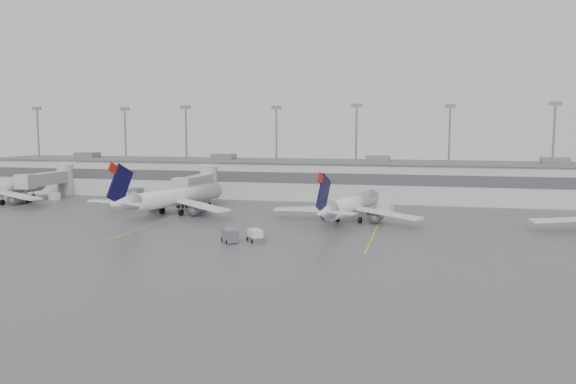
# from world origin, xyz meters

# --- Properties ---
(ground) EXTENTS (260.00, 260.00, 0.00)m
(ground) POSITION_xyz_m (0.00, 0.00, 0.00)
(ground) COLOR #4C4C4F
(ground) RESTS_ON ground
(terminal) EXTENTS (152.00, 17.00, 9.45)m
(terminal) POSITION_xyz_m (-0.01, 57.98, 4.17)
(terminal) COLOR #B0B0AB
(terminal) RESTS_ON ground
(light_masts) EXTENTS (142.40, 8.00, 20.60)m
(light_masts) POSITION_xyz_m (0.00, 63.75, 12.03)
(light_masts) COLOR gray
(light_masts) RESTS_ON ground
(jet_bridge_left) EXTENTS (4.00, 17.20, 7.00)m
(jet_bridge_left) POSITION_xyz_m (-55.50, 45.72, 3.87)
(jet_bridge_left) COLOR #A1A4A7
(jet_bridge_left) RESTS_ON ground
(jet_bridge_right) EXTENTS (4.00, 17.20, 7.00)m
(jet_bridge_right) POSITION_xyz_m (-20.50, 45.72, 3.87)
(jet_bridge_right) COLOR #A1A4A7
(jet_bridge_right) RESTS_ON ground
(stand_markings) EXTENTS (105.25, 40.00, 0.01)m
(stand_markings) POSITION_xyz_m (-0.00, 24.00, 0.01)
(stand_markings) COLOR #DAB90C
(stand_markings) RESTS_ON ground
(jet_mid_left) EXTENTS (26.74, 30.37, 10.04)m
(jet_mid_left) POSITION_xyz_m (-18.71, 27.86, 3.12)
(jet_mid_left) COLOR white
(jet_mid_left) RESTS_ON ground
(jet_mid_right) EXTENTS (24.47, 27.73, 9.09)m
(jet_mid_right) POSITION_xyz_m (12.84, 26.94, 2.83)
(jet_mid_right) COLOR white
(jet_mid_right) RESTS_ON ground
(baggage_tug) EXTENTS (2.88, 3.05, 1.69)m
(baggage_tug) POSITION_xyz_m (2.39, 7.99, 0.66)
(baggage_tug) COLOR silver
(baggage_tug) RESTS_ON ground
(baggage_cart) EXTENTS (3.01, 3.22, 1.81)m
(baggage_cart) POSITION_xyz_m (-0.81, 6.79, 0.95)
(baggage_cart) COLOR slate
(baggage_cart) RESTS_ON ground
(gse_uld_a) EXTENTS (2.62, 2.21, 1.58)m
(gse_uld_a) POSITION_xyz_m (-52.39, 41.07, 0.79)
(gse_uld_a) COLOR silver
(gse_uld_a) RESTS_ON ground
(gse_uld_b) EXTENTS (2.29, 1.55, 1.60)m
(gse_uld_b) POSITION_xyz_m (-20.71, 42.36, 0.80)
(gse_uld_b) COLOR silver
(gse_uld_b) RESTS_ON ground
(gse_uld_c) EXTENTS (3.11, 2.66, 1.86)m
(gse_uld_c) POSITION_xyz_m (17.82, 37.91, 0.93)
(gse_uld_c) COLOR silver
(gse_uld_c) RESTS_ON ground
(gse_loader) EXTENTS (2.24, 3.49, 2.14)m
(gse_loader) POSITION_xyz_m (-37.19, 48.55, 1.07)
(gse_loader) COLOR slate
(gse_loader) RESTS_ON ground
(cone_a) EXTENTS (0.41, 0.41, 0.65)m
(cone_a) POSITION_xyz_m (-50.86, 37.96, 0.32)
(cone_a) COLOR orange
(cone_a) RESTS_ON ground
(cone_b) EXTENTS (0.46, 0.46, 0.73)m
(cone_b) POSITION_xyz_m (-19.89, 35.46, 0.37)
(cone_b) COLOR orange
(cone_b) RESTS_ON ground
(cone_c) EXTENTS (0.48, 0.48, 0.76)m
(cone_c) POSITION_xyz_m (16.53, 40.96, 0.38)
(cone_c) COLOR orange
(cone_c) RESTS_ON ground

